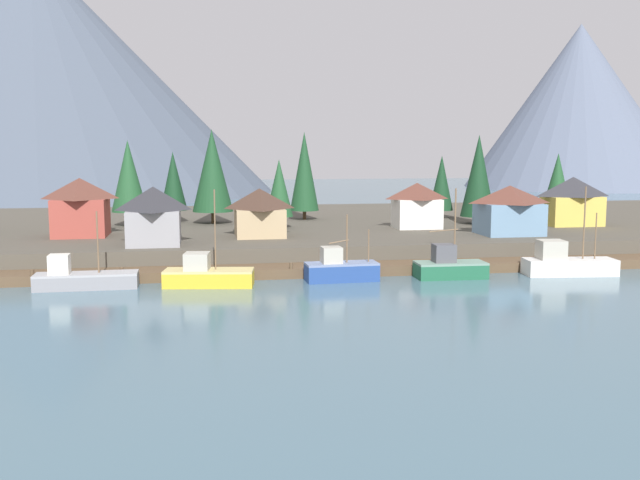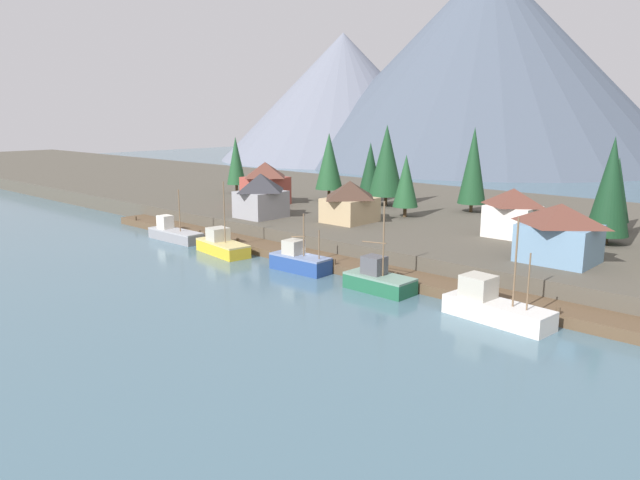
{
  "view_description": "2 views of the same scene",
  "coord_description": "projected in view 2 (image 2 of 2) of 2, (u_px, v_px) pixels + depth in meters",
  "views": [
    {
      "loc": [
        -12.52,
        -68.66,
        12.73
      ],
      "look_at": [
        -0.56,
        3.83,
        3.3
      ],
      "focal_mm": 40.53,
      "sensor_mm": 36.0,
      "label": 1
    },
    {
      "loc": [
        45.09,
        -46.71,
        16.86
      ],
      "look_at": [
        0.8,
        1.41,
        3.02
      ],
      "focal_mm": 33.74,
      "sensor_mm": 36.0,
      "label": 2
    }
  ],
  "objects": [
    {
      "name": "house_tan",
      "position": [
        350.0,
        201.0,
        80.28
      ],
      "size": [
        5.85,
        6.71,
        5.55
      ],
      "color": "tan",
      "rests_on": "shoreline_bank"
    },
    {
      "name": "conifer_near_left",
      "position": [
        370.0,
        167.0,
        99.27
      ],
      "size": [
        3.67,
        3.67,
        9.66
      ],
      "color": "#4C3823",
      "rests_on": "shoreline_bank"
    },
    {
      "name": "dock",
      "position": [
        318.0,
        260.0,
        68.32
      ],
      "size": [
        80.0,
        4.0,
        1.6
      ],
      "color": "brown",
      "rests_on": "ground_plane"
    },
    {
      "name": "house_red",
      "position": [
        265.0,
        183.0,
        96.11
      ],
      "size": [
        6.27,
        6.11,
        6.75
      ],
      "color": "#9E4238",
      "rests_on": "shoreline_bank"
    },
    {
      "name": "conifer_back_left",
      "position": [
        611.0,
        186.0,
        65.91
      ],
      "size": [
        4.6,
        4.6,
        11.94
      ],
      "color": "#4C3823",
      "rests_on": "shoreline_bank"
    },
    {
      "name": "fishing_boat_green",
      "position": [
        379.0,
        280.0,
        57.95
      ],
      "size": [
        6.91,
        3.18,
        8.8
      ],
      "rotation": [
        0.0,
        0.0,
        -0.02
      ],
      "color": "#1E5B3D",
      "rests_on": "ground_plane"
    },
    {
      "name": "ground_plane",
      "position": [
        408.0,
        244.0,
        81.49
      ],
      "size": [
        400.0,
        400.0,
        1.0
      ],
      "primitive_type": "cube",
      "color": "#476675"
    },
    {
      "name": "conifer_back_right",
      "position": [
        387.0,
        160.0,
        93.52
      ],
      "size": [
        5.46,
        5.46,
        12.65
      ],
      "color": "#4C3823",
      "rests_on": "shoreline_bank"
    },
    {
      "name": "conifer_mid_left",
      "position": [
        617.0,
        190.0,
        74.07
      ],
      "size": [
        3.51,
        3.51,
        9.09
      ],
      "color": "#4C3823",
      "rests_on": "shoreline_bank"
    },
    {
      "name": "conifer_far_left",
      "position": [
        406.0,
        181.0,
        83.68
      ],
      "size": [
        3.55,
        3.55,
        8.74
      ],
      "color": "#4C3823",
      "rests_on": "shoreline_bank"
    },
    {
      "name": "mountain_west_peak",
      "position": [
        343.0,
        97.0,
        220.57
      ],
      "size": [
        89.79,
        89.79,
        45.3
      ],
      "primitive_type": "cone",
      "color": "slate",
      "rests_on": "ground_plane"
    },
    {
      "name": "house_white",
      "position": [
        512.0,
        212.0,
        70.46
      ],
      "size": [
        5.94,
        4.67,
        5.78
      ],
      "color": "silver",
      "rests_on": "shoreline_bank"
    },
    {
      "name": "conifer_centre",
      "position": [
        329.0,
        161.0,
        99.86
      ],
      "size": [
        4.6,
        4.6,
        11.2
      ],
      "color": "#4C3823",
      "rests_on": "shoreline_bank"
    },
    {
      "name": "house_blue",
      "position": [
        559.0,
        232.0,
        58.63
      ],
      "size": [
        7.23,
        6.13,
        5.8
      ],
      "color": "#6689A8",
      "rests_on": "shoreline_bank"
    },
    {
      "name": "fishing_boat_white",
      "position": [
        494.0,
        307.0,
        49.67
      ],
      "size": [
        9.31,
        3.87,
        8.88
      ],
      "rotation": [
        0.0,
        0.0,
        -0.1
      ],
      "color": "silver",
      "rests_on": "ground_plane"
    },
    {
      "name": "conifer_far_right",
      "position": [
        473.0,
        166.0,
        87.55
      ],
      "size": [
        4.11,
        4.11,
        12.45
      ],
      "color": "#4C3823",
      "rests_on": "shoreline_bank"
    },
    {
      "name": "mountain_central_peak",
      "position": [
        486.0,
        63.0,
        205.63
      ],
      "size": [
        132.32,
        132.32,
        67.59
      ],
      "primitive_type": "cone",
      "color": "#475160",
      "rests_on": "ground_plane"
    },
    {
      "name": "house_grey",
      "position": [
        261.0,
        195.0,
        83.95
      ],
      "size": [
        5.73,
        6.3,
        6.16
      ],
      "color": "gray",
      "rests_on": "shoreline_bank"
    },
    {
      "name": "fishing_boat_blue",
      "position": [
        299.0,
        261.0,
        65.27
      ],
      "size": [
        7.03,
        2.91,
        6.39
      ],
      "rotation": [
        0.0,
        0.0,
        0.04
      ],
      "color": "navy",
      "rests_on": "ground_plane"
    },
    {
      "name": "conifer_near_right",
      "position": [
        236.0,
        161.0,
        109.09
      ],
      "size": [
        3.47,
        3.47,
        10.23
      ],
      "color": "#4C3823",
      "rests_on": "shoreline_bank"
    },
    {
      "name": "fishing_boat_grey",
      "position": [
        174.0,
        233.0,
        81.1
      ],
      "size": [
        9.14,
        2.78,
        7.03
      ],
      "rotation": [
        0.0,
        0.0,
        0.01
      ],
      "color": "gray",
      "rests_on": "ground_plane"
    },
    {
      "name": "shoreline_bank",
      "position": [
        454.0,
        220.0,
        89.77
      ],
      "size": [
        400.0,
        56.0,
        2.5
      ],
      "primitive_type": "cube",
      "color": "#4C473D",
      "rests_on": "ground_plane"
    },
    {
      "name": "fishing_boat_yellow",
      "position": [
        222.0,
        245.0,
        73.24
      ],
      "size": [
        8.5,
        4.12,
        8.94
      ],
      "rotation": [
        0.0,
        0.0,
        -0.15
      ],
      "color": "gold",
      "rests_on": "ground_plane"
    }
  ]
}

